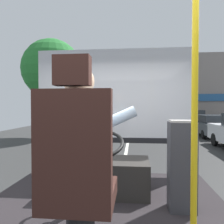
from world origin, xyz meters
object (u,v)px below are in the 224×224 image
(driver_seat, at_px, (77,176))
(parked_car_silver, at_px, (175,116))
(steering_console, at_px, (103,174))
(parked_car_charcoal, at_px, (212,125))
(parked_car_black, at_px, (190,119))
(handrail_pole, at_px, (195,95))
(fare_box, at_px, (182,165))
(bus_driver, at_px, (81,142))

(driver_seat, distance_m, parked_car_silver, 23.18)
(steering_console, distance_m, parked_car_charcoal, 11.90)
(parked_car_black, distance_m, parked_car_silver, 5.79)
(handrail_pole, bearing_deg, steering_console, 126.27)
(steering_console, bearing_deg, fare_box, -22.48)
(driver_seat, bearing_deg, bus_driver, 90.00)
(driver_seat, relative_size, handrail_pole, 0.60)
(parked_car_charcoal, bearing_deg, bus_driver, -112.22)
(fare_box, relative_size, parked_car_black, 0.23)
(steering_console, distance_m, handrail_pole, 1.60)
(driver_seat, relative_size, parked_car_charcoal, 0.35)
(fare_box, height_order, parked_car_charcoal, fare_box)
(handrail_pole, distance_m, fare_box, 0.98)
(bus_driver, xyz_separation_m, steering_console, (-0.00, 1.10, -0.57))
(parked_car_charcoal, relative_size, parked_car_silver, 1.00)
(steering_console, bearing_deg, parked_car_black, 72.83)
(parked_car_silver, bearing_deg, bus_driver, -101.58)
(handrail_pole, height_order, parked_car_charcoal, handrail_pole)
(fare_box, bearing_deg, parked_car_black, 76.01)
(steering_console, height_order, handrail_pole, handrail_pole)
(bus_driver, height_order, handrail_pole, handrail_pole)
(fare_box, relative_size, parked_car_charcoal, 0.23)
(driver_seat, bearing_deg, parked_car_silver, 78.48)
(steering_console, bearing_deg, driver_seat, -90.00)
(fare_box, height_order, parked_car_silver, fare_box)
(handrail_pole, height_order, fare_box, handrail_pole)
(fare_box, bearing_deg, parked_car_charcoal, 70.21)
(handrail_pole, height_order, parked_car_silver, handrail_pole)
(bus_driver, distance_m, handrail_pole, 0.85)
(handrail_pole, distance_m, parked_car_silver, 22.91)
(steering_console, bearing_deg, parked_car_silver, 77.85)
(parked_car_silver, bearing_deg, parked_car_black, -87.78)
(bus_driver, xyz_separation_m, fare_box, (0.85, 0.75, -0.34))
(driver_seat, distance_m, parked_car_black, 17.60)
(bus_driver, distance_m, parked_car_silver, 23.07)
(bus_driver, xyz_separation_m, parked_car_black, (4.85, 16.80, -0.76))
(parked_car_charcoal, bearing_deg, driver_seat, -112.03)
(handrail_pole, bearing_deg, parked_car_black, 76.37)
(fare_box, bearing_deg, steering_console, 157.52)
(bus_driver, xyz_separation_m, parked_car_charcoal, (4.88, 11.95, -0.87))
(fare_box, xyz_separation_m, parked_car_charcoal, (4.03, 11.20, -0.52))
(bus_driver, xyz_separation_m, handrail_pole, (0.78, 0.03, 0.33))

